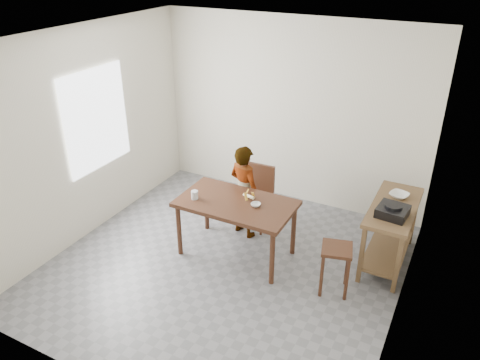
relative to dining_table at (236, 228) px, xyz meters
The scene contains 17 objects.
floor 0.50m from the dining_table, 90.00° to the right, with size 4.00×4.00×0.04m, color slate.
ceiling 2.36m from the dining_table, 90.00° to the right, with size 4.00×4.00×0.04m, color white.
wall_back 1.98m from the dining_table, 90.00° to the left, with size 4.00×0.04×2.70m, color beige.
wall_front 2.52m from the dining_table, 90.00° to the right, with size 4.00×0.04×2.70m, color beige.
wall_left 2.26m from the dining_table, behind, with size 0.04×4.00×2.70m, color beige.
wall_right 2.26m from the dining_table, ahead, with size 0.04×4.00×2.70m, color beige.
window_pane 2.27m from the dining_table, behind, with size 0.02×1.10×1.30m, color white.
dining_table is the anchor object (origin of this frame).
prep_counter 1.86m from the dining_table, 22.15° to the left, with size 0.50×1.20×0.80m, color brown, non-canonical shape.
child 0.55m from the dining_table, 105.28° to the left, with size 0.47×0.31×1.27m, color silver.
dining_chair 0.71m from the dining_table, 97.19° to the left, with size 0.42×0.42×0.86m, color #3D2113, non-canonical shape.
stool 1.31m from the dining_table, ahead, with size 0.33×0.33×0.58m, color #3D2113, non-canonical shape.
glass_tumbler 0.67m from the dining_table, 161.64° to the right, with size 0.08×0.08×0.10m, color silver.
small_bowl 0.47m from the dining_table, ahead, with size 0.12×0.12×0.04m, color silver.
banana 0.44m from the dining_table, 58.65° to the left, with size 0.19×0.13×0.07m, color gold, non-canonical shape.
serving_bowl 2.01m from the dining_table, 28.10° to the left, with size 0.22×0.22×0.05m, color silver.
gas_burner 1.86m from the dining_table, 14.62° to the left, with size 0.32×0.32×0.11m, color black.
Camera 1 is at (2.28, -4.02, 3.54)m, focal length 35.00 mm.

